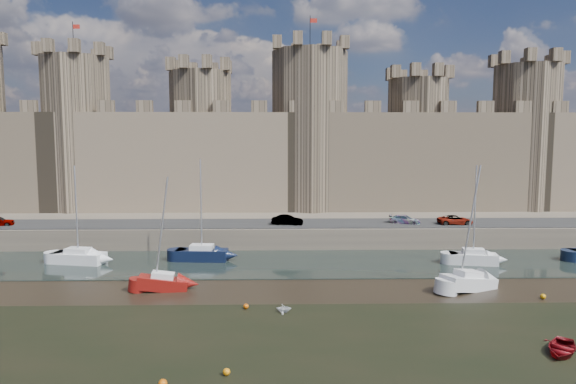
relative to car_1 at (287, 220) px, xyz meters
name	(u,v)px	position (x,y,z in m)	size (l,w,h in m)	color
ground	(326,367)	(1.58, -32.93, -3.12)	(160.00, 160.00, 0.00)	black
water_channel	(304,263)	(1.58, -8.93, -3.08)	(160.00, 12.00, 0.08)	black
quay	(293,206)	(1.58, 27.07, -1.87)	(160.00, 60.00, 2.50)	#4C443A
road	(300,223)	(1.58, 1.07, -0.57)	(160.00, 7.00, 0.10)	black
castle	(292,147)	(0.95, 15.07, 8.55)	(108.50, 11.00, 29.00)	#42382B
car_1	(287,220)	(0.00, 0.00, 0.00)	(1.31, 3.75, 1.24)	gray
car_2	(405,220)	(14.36, 0.68, -0.08)	(1.51, 3.71, 1.08)	gray
car_3	(455,220)	(20.30, -0.14, -0.04)	(1.92, 4.16, 1.16)	gray
sailboat_0	(78,256)	(-21.77, -8.54, -2.33)	(5.70, 3.11, 10.09)	silver
sailboat_1	(202,253)	(-9.18, -7.55, -2.28)	(5.49, 2.48, 10.71)	black
sailboat_2	(473,257)	(18.90, -9.70, -2.31)	(4.96, 2.66, 10.15)	silver
sailboat_4	(163,282)	(-10.97, -17.92, -2.39)	(4.31, 2.00, 9.78)	maroon
sailboat_5	(468,281)	(15.17, -18.35, -2.35)	(5.34, 3.86, 10.76)	silver
dinghy_3	(284,308)	(-0.74, -23.83, -2.79)	(1.06, 0.65, 1.23)	white
dinghy_4	(562,349)	(15.95, -31.49, -2.79)	(2.28, 0.66, 3.19)	maroon
buoy_0	(227,372)	(-3.99, -33.92, -2.91)	(0.41, 0.41, 0.41)	orange
buoy_1	(246,306)	(-3.60, -22.95, -2.91)	(0.42, 0.42, 0.42)	#BC4D08
buoy_3	(543,296)	(20.29, -21.03, -2.90)	(0.44, 0.44, 0.44)	orange
buoy_4	(163,383)	(-7.18, -35.23, -2.89)	(0.47, 0.47, 0.47)	#C85608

